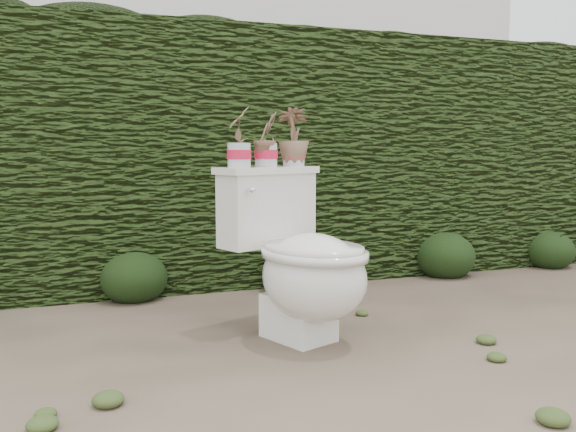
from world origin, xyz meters
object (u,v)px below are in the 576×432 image
object	(u,v)px
potted_plant_center	(266,141)
potted_plant_right	(294,139)
toilet	(301,262)
potted_plant_left	(239,139)

from	to	relation	value
potted_plant_center	potted_plant_right	bearing A→B (deg)	-24.13
toilet	potted_plant_right	size ratio (longest dim) A/B	3.00
potted_plant_left	potted_plant_right	world-z (taller)	potted_plant_right
toilet	potted_plant_right	world-z (taller)	potted_plant_right
potted_plant_left	potted_plant_center	world-z (taller)	potted_plant_left
toilet	potted_plant_right	xyz separation A→B (m)	(0.07, 0.28, 0.55)
potted_plant_left	potted_plant_right	size ratio (longest dim) A/B	0.97
toilet	potted_plant_center	bearing A→B (deg)	91.49
toilet	potted_plant_center	world-z (taller)	potted_plant_center
potted_plant_center	potted_plant_left	bearing A→B (deg)	155.87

